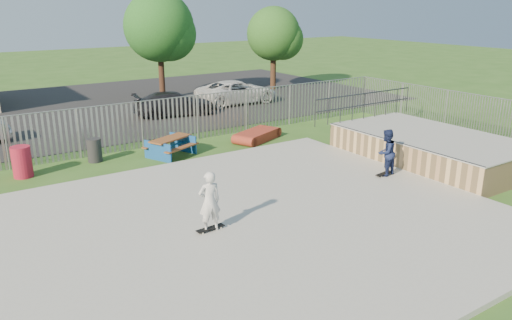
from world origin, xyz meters
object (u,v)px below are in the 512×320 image
car_white (237,92)px  picnic_table (171,147)px  trash_bin_red (22,162)px  skater_white (210,202)px  skater_navy (386,153)px  trash_bin_grey (94,150)px  tree_right (274,34)px  funbox (257,136)px  tree_mid (159,27)px  car_dark (175,104)px

car_white → picnic_table: bearing=136.6°
trash_bin_red → car_white: car_white is taller
skater_white → car_white: bearing=-117.3°
trash_bin_red → skater_navy: bearing=-34.9°
trash_bin_grey → tree_right: size_ratio=0.16×
funbox → trash_bin_red: size_ratio=2.13×
tree_mid → skater_white: size_ratio=4.06×
trash_bin_red → car_white: 15.27m
trash_bin_grey → skater_white: size_ratio=0.56×
trash_bin_red → car_white: bearing=28.6°
trash_bin_grey → skater_navy: skater_navy is taller
trash_bin_red → trash_bin_grey: (2.65, 0.39, -0.10)m
tree_mid → skater_navy: tree_mid is taller
car_white → skater_white: 18.21m
trash_bin_red → tree_mid: size_ratio=0.17×
picnic_table → car_dark: 7.64m
picnic_table → trash_bin_grey: (-2.77, 0.94, 0.07)m
tree_mid → trash_bin_red: bearing=-132.2°
trash_bin_red → funbox: bearing=-2.8°
picnic_table → tree_mid: 13.45m
car_dark → car_white: size_ratio=0.88×
car_white → tree_mid: 6.32m
trash_bin_red → car_dark: size_ratio=0.25×
trash_bin_red → skater_navy: skater_navy is taller
tree_right → funbox: bearing=-128.5°
picnic_table → tree_right: bearing=17.1°
car_dark → skater_navy: size_ratio=2.68×
funbox → car_dark: size_ratio=0.54×
tree_mid → skater_navy: bearing=-89.5°
trash_bin_grey → car_dark: size_ratio=0.21×
funbox → tree_right: 14.47m
trash_bin_grey → car_dark: bearing=44.0°
car_white → tree_mid: bearing=40.3°
picnic_table → funbox: size_ratio=0.94×
car_white → skater_white: size_ratio=3.06×
trash_bin_red → tree_right: size_ratio=0.19×
trash_bin_red → car_dark: bearing=35.7°
car_white → skater_white: skater_white is taller
car_dark → skater_navy: skater_navy is taller
skater_white → funbox: bearing=-124.6°
trash_bin_grey → car_white: car_white is taller
car_dark → picnic_table: bearing=165.3°
car_white → skater_navy: 14.89m
funbox → tree_right: (8.72, 10.95, 3.63)m
funbox → tree_mid: (0.61, 11.78, 4.27)m
trash_bin_grey → tree_mid: 13.90m
trash_bin_grey → skater_white: (0.59, -8.18, 0.51)m
trash_bin_red → tree_mid: (10.25, 11.31, 3.93)m
car_dark → skater_white: bearing=170.0°
funbox → car_white: size_ratio=0.47×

